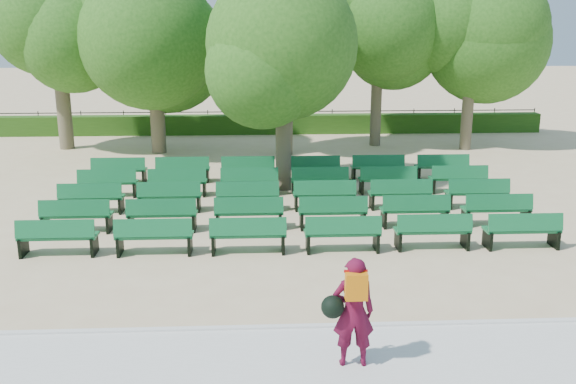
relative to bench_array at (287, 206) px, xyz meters
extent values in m
plane|color=tan|center=(-0.17, -1.17, -0.09)|extent=(120.00, 120.00, 0.00)
cube|color=silver|center=(-0.17, -8.57, -0.06)|extent=(30.00, 2.20, 0.06)
cube|color=silver|center=(-0.17, -7.42, -0.04)|extent=(30.00, 0.12, 0.10)
cube|color=#265014|center=(-0.17, 12.83, 0.36)|extent=(26.00, 0.70, 0.90)
cube|color=#116132|center=(0.00, 0.01, 0.35)|extent=(1.80, 0.64, 0.06)
cube|color=#116132|center=(0.00, -0.19, 0.60)|extent=(1.77, 0.29, 0.41)
cylinder|color=brown|center=(0.00, 2.31, 1.28)|extent=(0.49, 0.49, 2.74)
ellipsoid|color=#2D631A|center=(0.00, 2.31, 3.87)|extent=(4.42, 4.42, 3.98)
imported|color=#4F0B24|center=(0.60, -8.68, 0.85)|extent=(0.65, 0.43, 1.76)
cube|color=orange|center=(0.60, -8.88, 1.35)|extent=(0.33, 0.16, 0.41)
sphere|color=black|center=(0.27, -8.74, 0.96)|extent=(0.35, 0.35, 0.35)
camera|label=1|loc=(-0.84, -17.57, 5.13)|focal=40.00mm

